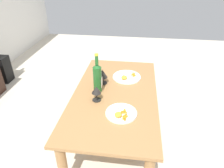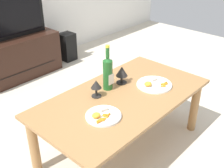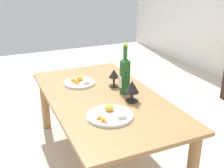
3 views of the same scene
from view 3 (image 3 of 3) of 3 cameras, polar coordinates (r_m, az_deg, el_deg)
The scene contains 7 objects.
ground_plane at distance 2.20m, azimuth -1.52°, elevation -14.33°, with size 6.40×6.40×0.00m, color beige.
dining_table at distance 1.99m, azimuth -1.63°, elevation -4.58°, with size 1.36×0.73×0.50m.
wine_bottle at distance 1.96m, azimuth 2.60°, elevation 2.03°, with size 0.07×0.08×0.36m.
goblet_left at distance 2.09m, azimuth 0.39°, elevation 1.87°, with size 0.08×0.08×0.13m.
goblet_right at distance 1.85m, azimuth 4.05°, elevation -0.75°, with size 0.09×0.09×0.14m.
dinner_plate_left at distance 2.18m, azimuth -6.54°, elevation 0.33°, with size 0.24×0.24×0.04m.
dinner_plate_right at distance 1.68m, azimuth -0.38°, elevation -6.23°, with size 0.28×0.28×0.05m.
Camera 3 is at (1.65, -0.68, 1.29)m, focal length 45.58 mm.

